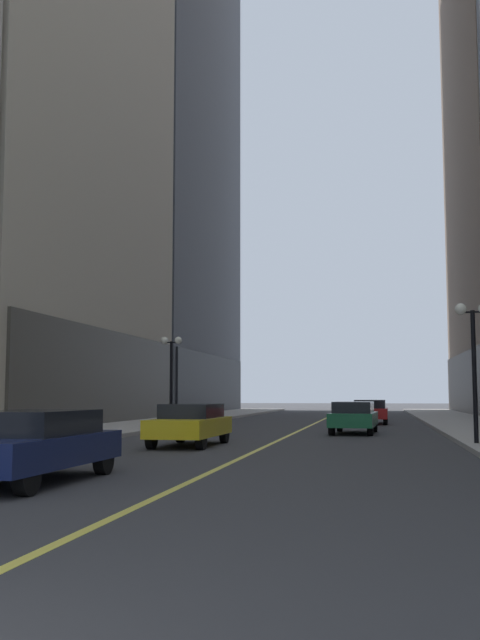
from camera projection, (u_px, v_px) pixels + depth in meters
ground_plane at (309, 426)px, 37.91m from camera, size 200.00×200.00×0.00m
sidewalk_left at (153, 424)px, 39.40m from camera, size 4.50×78.00×0.15m
sidewalk_right at (477, 426)px, 36.44m from camera, size 4.50×78.00×0.15m
lane_centre_stripe at (309, 426)px, 37.92m from camera, size 0.16×70.00×0.01m
car_navy at (31, 443)px, 13.75m from camera, size 1.95×4.70×1.32m
car_yellow at (191, 423)px, 23.61m from camera, size 1.82×4.59×1.32m
car_green at (354, 416)px, 30.85m from camera, size 1.98×4.70×1.32m
car_red at (370, 411)px, 41.11m from camera, size 1.96×4.44×1.32m
street_lamp_left_far at (171, 361)px, 36.28m from camera, size 1.06×0.36×4.43m
street_lamp_right_mid at (473, 341)px, 22.85m from camera, size 1.06×0.36×4.43m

